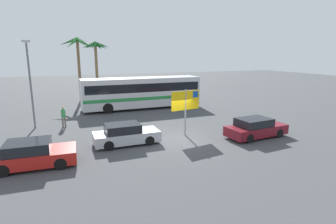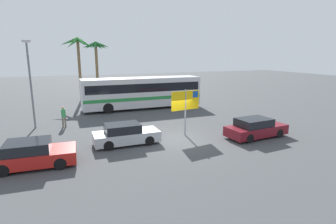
% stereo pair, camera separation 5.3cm
% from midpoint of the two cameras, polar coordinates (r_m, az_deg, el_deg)
% --- Properties ---
extents(ground, '(120.00, 120.00, 0.00)m').
position_cam_midpoint_polar(ground, '(17.88, 2.45, -5.82)').
color(ground, '#424447').
extents(bus_front_coach, '(12.03, 2.66, 3.17)m').
position_cam_midpoint_polar(bus_front_coach, '(27.76, -5.60, 4.41)').
color(bus_front_coach, silver).
rests_on(bus_front_coach, ground).
extents(ferry_sign, '(2.19, 0.38, 3.20)m').
position_cam_midpoint_polar(ferry_sign, '(18.29, 3.78, 2.10)').
color(ferry_sign, gray).
rests_on(ferry_sign, ground).
extents(car_maroon, '(4.39, 2.09, 1.32)m').
position_cam_midpoint_polar(car_maroon, '(19.09, 18.03, -3.26)').
color(car_maroon, maroon).
rests_on(car_maroon, ground).
extents(car_silver, '(4.04, 1.66, 1.32)m').
position_cam_midpoint_polar(car_silver, '(16.95, -9.08, -4.74)').
color(car_silver, '#B7BABF').
rests_on(car_silver, ground).
extents(car_red, '(4.07, 2.08, 1.32)m').
position_cam_midpoint_polar(car_red, '(15.15, -26.89, -8.02)').
color(car_red, red).
rests_on(car_red, ground).
extents(pedestrian_by_bus, '(0.32, 0.32, 1.63)m').
position_cam_midpoint_polar(pedestrian_by_bus, '(22.08, -21.41, -0.59)').
color(pedestrian_by_bus, '#706656').
rests_on(pedestrian_by_bus, ground).
extents(lamp_post_left_side, '(0.56, 0.20, 6.51)m').
position_cam_midpoint_polar(lamp_post_left_side, '(22.30, -27.29, 5.84)').
color(lamp_post_left_side, slate).
rests_on(lamp_post_left_side, ground).
extents(palm_tree_seaside, '(3.18, 3.14, 6.95)m').
position_cam_midpoint_polar(palm_tree_seaside, '(33.01, -15.12, 12.12)').
color(palm_tree_seaside, brown).
rests_on(palm_tree_seaside, ground).
extents(palm_tree_inland, '(4.01, 3.92, 7.45)m').
position_cam_midpoint_polar(palm_tree_inland, '(33.90, -18.73, 12.52)').
color(palm_tree_inland, brown).
rests_on(palm_tree_inland, ground).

